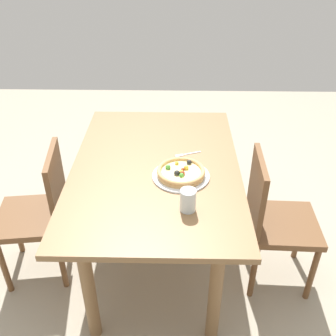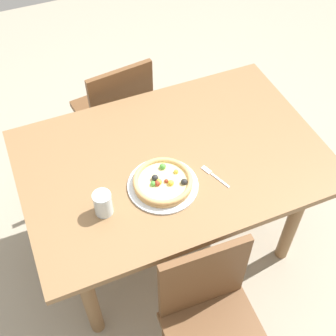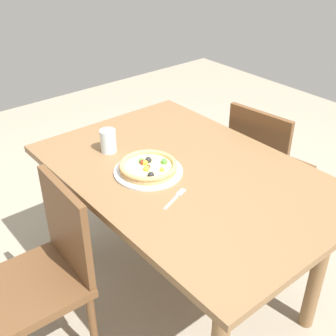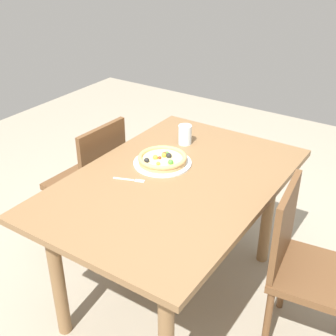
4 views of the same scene
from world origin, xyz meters
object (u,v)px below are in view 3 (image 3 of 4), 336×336
at_px(drinking_glass, 108,141).
at_px(chair_near, 46,272).
at_px(plate, 148,171).
at_px(dining_table, 187,191).
at_px(chair_far, 265,167).
at_px(pizza, 148,166).
at_px(fork, 176,197).

bearing_deg(drinking_glass, chair_near, -61.88).
bearing_deg(chair_near, plate, -88.42).
distance_m(chair_near, plate, 0.62).
distance_m(dining_table, chair_near, 0.72).
height_order(chair_far, drinking_glass, drinking_glass).
relative_size(chair_near, drinking_glass, 7.60).
distance_m(plate, drinking_glass, 0.29).
bearing_deg(pizza, chair_near, -90.59).
distance_m(plate, pizza, 0.03).
xyz_separation_m(plate, fork, (0.23, -0.03, -0.00)).
distance_m(dining_table, plate, 0.21).
relative_size(dining_table, plate, 4.51).
relative_size(dining_table, fork, 8.91).
bearing_deg(chair_far, pizza, -99.34).
xyz_separation_m(chair_far, fork, (0.20, -0.87, 0.28)).
relative_size(chair_near, chair_far, 1.00).
distance_m(chair_far, fork, 0.94).
xyz_separation_m(chair_near, drinking_glass, (-0.28, 0.52, 0.34)).
height_order(chair_near, fork, chair_near).
bearing_deg(dining_table, fork, -54.65).
relative_size(dining_table, pizza, 5.36).
height_order(chair_far, fork, chair_far).
xyz_separation_m(chair_near, plate, (0.01, 0.55, 0.29)).
distance_m(plate, fork, 0.24).
height_order(dining_table, chair_far, chair_far).
xyz_separation_m(dining_table, fork, (0.12, -0.18, 0.11)).
xyz_separation_m(chair_far, pizza, (-0.03, -0.84, 0.31)).
xyz_separation_m(plate, drinking_glass, (-0.28, -0.03, 0.05)).
xyz_separation_m(plate, pizza, (0.00, 0.00, 0.03)).
xyz_separation_m(dining_table, pizza, (-0.11, -0.14, 0.14)).
relative_size(dining_table, drinking_glass, 12.39).
relative_size(pizza, fork, 1.66).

